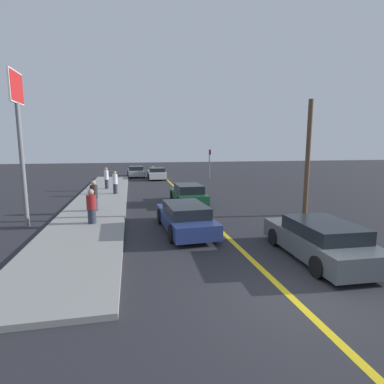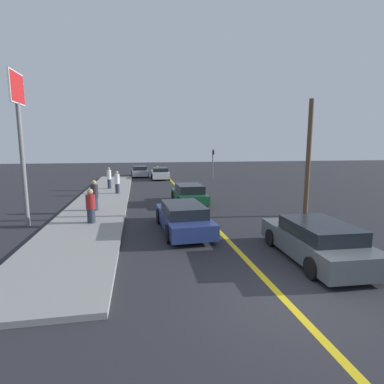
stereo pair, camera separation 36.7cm
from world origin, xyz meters
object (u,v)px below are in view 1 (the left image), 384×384
object	(u,v)px
pedestrian_far_standing	(115,182)
traffic_light	(210,161)
car_parked_left_lot	(157,173)
car_ahead_center	(185,217)
pedestrian_by_sign	(106,178)
pedestrian_mid_group	(94,196)
car_near_right_lane	(320,240)
pedestrian_near_curb	(91,207)
utility_pole	(308,159)
car_far_distant	(188,194)
roadside_sign	(18,116)
car_oncoming_far	(136,172)

from	to	relation	value
pedestrian_far_standing	traffic_light	xyz separation A→B (m)	(9.65, 9.27, 1.05)
car_parked_left_lot	traffic_light	size ratio (longest dim) A/B	1.37
car_ahead_center	pedestrian_by_sign	distance (m)	13.63
pedestrian_mid_group	traffic_light	distance (m)	18.41
car_near_right_lane	car_ahead_center	world-z (taller)	car_near_right_lane
pedestrian_near_curb	utility_pole	world-z (taller)	utility_pole
car_far_distant	pedestrian_near_curb	bearing A→B (deg)	-141.15
car_ahead_center	utility_pole	xyz separation A→B (m)	(6.81, 1.69, 2.39)
roadside_sign	utility_pole	xyz separation A→B (m)	(13.78, -0.43, -1.95)
car_near_right_lane	car_ahead_center	size ratio (longest dim) A/B	0.95
utility_pole	pedestrian_far_standing	bearing A→B (deg)	140.34
roadside_sign	car_parked_left_lot	bearing A→B (deg)	68.01
roadside_sign	pedestrian_near_curb	bearing A→B (deg)	-10.62
pedestrian_by_sign	car_far_distant	bearing A→B (deg)	-50.61
pedestrian_near_curb	pedestrian_far_standing	distance (m)	8.63
traffic_light	pedestrian_far_standing	bearing A→B (deg)	-136.17
car_far_distant	traffic_light	world-z (taller)	traffic_light
car_near_right_lane	utility_pole	distance (m)	6.87
car_far_distant	pedestrian_near_curb	size ratio (longest dim) A/B	2.55
car_oncoming_far	pedestrian_mid_group	bearing A→B (deg)	-99.35
car_far_distant	utility_pole	xyz separation A→B (m)	(5.49, -4.47, 2.41)
pedestrian_by_sign	utility_pole	size ratio (longest dim) A/B	0.29
car_parked_left_lot	pedestrian_mid_group	xyz separation A→B (m)	(-4.77, -16.31, 0.35)
car_ahead_center	pedestrian_near_curb	world-z (taller)	pedestrian_near_curb
pedestrian_by_sign	traffic_light	distance (m)	12.37
car_parked_left_lot	pedestrian_by_sign	xyz separation A→B (m)	(-4.77, -7.71, 0.41)
car_near_right_lane	pedestrian_near_curb	world-z (taller)	pedestrian_near_curb
utility_pole	car_parked_left_lot	bearing A→B (deg)	108.36
car_ahead_center	pedestrian_near_curb	xyz separation A→B (m)	(-4.05, 1.58, 0.32)
car_far_distant	pedestrian_mid_group	distance (m)	5.88
car_near_right_lane	roadside_sign	distance (m)	13.12
pedestrian_far_standing	traffic_light	bearing A→B (deg)	43.83
traffic_light	pedestrian_by_sign	bearing A→B (deg)	-148.18
car_far_distant	pedestrian_mid_group	bearing A→B (deg)	-163.59
car_near_right_lane	car_parked_left_lot	size ratio (longest dim) A/B	1.04
car_oncoming_far	pedestrian_far_standing	bearing A→B (deg)	-99.12
pedestrian_mid_group	traffic_light	bearing A→B (deg)	55.22
car_parked_left_lot	pedestrian_near_curb	xyz separation A→B (m)	(-4.57, -19.08, 0.31)
traffic_light	roadside_sign	size ratio (longest dim) A/B	0.47
car_oncoming_far	traffic_light	xyz separation A→B (m)	(7.93, -4.17, 1.42)
pedestrian_near_curb	pedestrian_far_standing	xyz separation A→B (m)	(0.63, 8.60, 0.06)
car_near_right_lane	car_far_distant	distance (m)	10.45
pedestrian_far_standing	utility_pole	size ratio (longest dim) A/B	0.28
pedestrian_near_curb	pedestrian_mid_group	distance (m)	2.78
pedestrian_mid_group	pedestrian_far_standing	distance (m)	5.89
car_near_right_lane	traffic_light	size ratio (longest dim) A/B	1.42
pedestrian_by_sign	utility_pole	world-z (taller)	utility_pole
car_ahead_center	roadside_sign	distance (m)	8.48
car_near_right_lane	pedestrian_far_standing	size ratio (longest dim) A/B	2.74
car_ahead_center	car_near_right_lane	bearing A→B (deg)	-49.75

